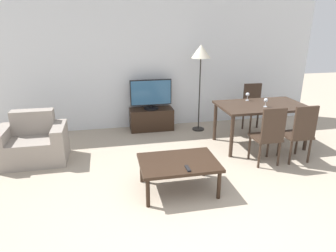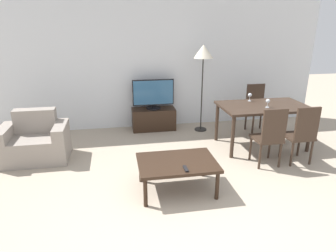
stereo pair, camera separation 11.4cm
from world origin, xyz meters
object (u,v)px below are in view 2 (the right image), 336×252
object	(u,v)px
wine_glass_center	(268,102)
dining_table	(263,110)
floor_lamp	(203,55)
armchair	(35,142)
wine_glass_left	(250,95)
dining_chair_near_right	(301,133)
dining_chair_near	(270,135)
tv_stand	(154,119)
coffee_table	(177,164)
dining_chair_far	(256,106)
remote_primary	(186,169)
tv	(153,94)

from	to	relation	value
wine_glass_center	dining_table	bearing A→B (deg)	85.96
floor_lamp	wine_glass_center	bearing A→B (deg)	-54.23
armchair	wine_glass_left	distance (m)	3.70
armchair	floor_lamp	size ratio (longest dim) A/B	0.59
armchair	dining_chair_near_right	distance (m)	4.13
dining_chair_near_right	dining_chair_near	bearing A→B (deg)	180.00
dining_chair_near_right	floor_lamp	size ratio (longest dim) A/B	0.55
tv_stand	wine_glass_center	size ratio (longest dim) A/B	5.91
dining_chair_near_right	tv_stand	bearing A→B (deg)	135.90
armchair	tv_stand	distance (m)	2.29
coffee_table	dining_chair_far	distance (m)	2.80
dining_chair_far	remote_primary	bearing A→B (deg)	-131.98
dining_chair_near_right	floor_lamp	bearing A→B (deg)	121.85
dining_table	floor_lamp	world-z (taller)	floor_lamp
coffee_table	dining_chair_near_right	size ratio (longest dim) A/B	1.07
coffee_table	remote_primary	xyz separation A→B (m)	(0.06, -0.24, 0.05)
armchair	dining_chair_near	bearing A→B (deg)	-14.03
floor_lamp	wine_glass_left	size ratio (longest dim) A/B	11.57
remote_primary	tv_stand	bearing A→B (deg)	90.92
remote_primary	wine_glass_center	xyz separation A→B (m)	(1.69, 1.28, 0.42)
tv_stand	remote_primary	bearing A→B (deg)	-89.08
dining_chair_far	remote_primary	world-z (taller)	dining_chair_far
dining_chair_far	wine_glass_center	bearing A→B (deg)	-106.70
remote_primary	floor_lamp	bearing A→B (deg)	69.58
coffee_table	dining_chair_near	bearing A→B (deg)	16.18
tv_stand	dining_chair_near	size ratio (longest dim) A/B	0.93
dining_chair_near_right	wine_glass_left	size ratio (longest dim) A/B	6.38
armchair	wine_glass_center	distance (m)	3.82
dining_chair_near	tv_stand	bearing A→B (deg)	127.41
dining_table	remote_primary	size ratio (longest dim) A/B	9.87
tv	wine_glass_left	xyz separation A→B (m)	(1.62, -0.88, 0.12)
remote_primary	wine_glass_center	size ratio (longest dim) A/B	1.03
dining_chair_near	floor_lamp	xyz separation A→B (m)	(-0.55, 1.72, 0.98)
coffee_table	dining_chair_near	world-z (taller)	dining_chair_near
tv	floor_lamp	distance (m)	1.22
tv	wine_glass_left	distance (m)	1.85
dining_table	wine_glass_center	xyz separation A→B (m)	(-0.01, -0.14, 0.18)
tv_stand	dining_table	bearing A→B (deg)	-34.23
dining_chair_near	remote_primary	xyz separation A→B (m)	(-1.44, -0.67, -0.08)
tv	wine_glass_center	size ratio (longest dim) A/B	5.61
floor_lamp	tv	bearing A→B (deg)	166.97
tv	dining_table	xyz separation A→B (m)	(1.74, -1.18, -0.07)
armchair	coffee_table	size ratio (longest dim) A/B	1.00
coffee_table	dining_chair_near_right	world-z (taller)	dining_chair_near_right
coffee_table	wine_glass_center	xyz separation A→B (m)	(1.75, 1.04, 0.48)
dining_table	remote_primary	distance (m)	2.23
tv	armchair	bearing A→B (deg)	-152.51
coffee_table	dining_chair_near_right	distance (m)	2.07
remote_primary	coffee_table	bearing A→B (deg)	103.22
dining_chair_near	dining_table	bearing A→B (deg)	71.03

